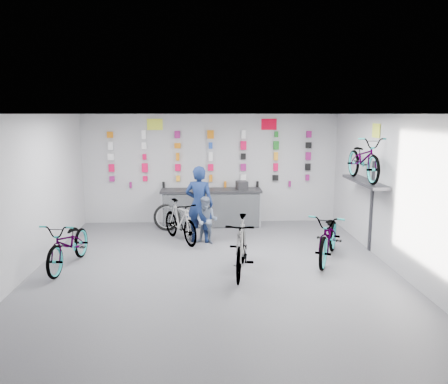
{
  "coord_description": "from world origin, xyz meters",
  "views": [
    {
      "loc": [
        -0.19,
        -7.99,
        3.0
      ],
      "look_at": [
        0.25,
        1.4,
        1.31
      ],
      "focal_mm": 35.0,
      "sensor_mm": 36.0,
      "label": 1
    }
  ],
  "objects_px": {
    "bike_center": "(241,246)",
    "bike_service": "(180,221)",
    "customer": "(206,220)",
    "clerk": "(199,204)",
    "bike_left": "(69,243)",
    "bike_right": "(329,236)",
    "counter": "(211,208)"
  },
  "relations": [
    {
      "from": "bike_left",
      "to": "customer",
      "type": "height_order",
      "value": "customer"
    },
    {
      "from": "bike_center",
      "to": "bike_right",
      "type": "height_order",
      "value": "bike_center"
    },
    {
      "from": "bike_left",
      "to": "bike_right",
      "type": "relative_size",
      "value": 0.93
    },
    {
      "from": "counter",
      "to": "bike_right",
      "type": "xyz_separation_m",
      "value": [
        2.39,
        -2.95,
        0.03
      ]
    },
    {
      "from": "bike_center",
      "to": "bike_service",
      "type": "bearing_deg",
      "value": 129.52
    },
    {
      "from": "counter",
      "to": "bike_service",
      "type": "bearing_deg",
      "value": -117.48
    },
    {
      "from": "bike_right",
      "to": "clerk",
      "type": "height_order",
      "value": "clerk"
    },
    {
      "from": "bike_right",
      "to": "bike_left",
      "type": "bearing_deg",
      "value": -153.89
    },
    {
      "from": "bike_right",
      "to": "counter",
      "type": "bearing_deg",
      "value": 153.23
    },
    {
      "from": "bike_service",
      "to": "clerk",
      "type": "distance_m",
      "value": 0.61
    },
    {
      "from": "bike_center",
      "to": "customer",
      "type": "xyz_separation_m",
      "value": [
        -0.64,
        1.99,
        0.01
      ]
    },
    {
      "from": "counter",
      "to": "clerk",
      "type": "distance_m",
      "value": 1.58
    },
    {
      "from": "counter",
      "to": "bike_center",
      "type": "bearing_deg",
      "value": -82.11
    },
    {
      "from": "bike_center",
      "to": "customer",
      "type": "relative_size",
      "value": 1.63
    },
    {
      "from": "bike_left",
      "to": "customer",
      "type": "xyz_separation_m",
      "value": [
        2.72,
        1.48,
        0.07
      ]
    },
    {
      "from": "bike_center",
      "to": "customer",
      "type": "distance_m",
      "value": 2.1
    },
    {
      "from": "bike_service",
      "to": "bike_center",
      "type": "bearing_deg",
      "value": -88.75
    },
    {
      "from": "bike_service",
      "to": "customer",
      "type": "relative_size",
      "value": 1.49
    },
    {
      "from": "clerk",
      "to": "customer",
      "type": "distance_m",
      "value": 0.42
    },
    {
      "from": "counter",
      "to": "clerk",
      "type": "height_order",
      "value": "clerk"
    },
    {
      "from": "counter",
      "to": "bike_right",
      "type": "distance_m",
      "value": 3.8
    },
    {
      "from": "bike_left",
      "to": "bike_center",
      "type": "distance_m",
      "value": 3.4
    },
    {
      "from": "counter",
      "to": "customer",
      "type": "height_order",
      "value": "customer"
    },
    {
      "from": "bike_service",
      "to": "customer",
      "type": "xyz_separation_m",
      "value": [
        0.62,
        -0.18,
        0.06
      ]
    },
    {
      "from": "customer",
      "to": "bike_service",
      "type": "bearing_deg",
      "value": 179.65
    },
    {
      "from": "bike_right",
      "to": "clerk",
      "type": "relative_size",
      "value": 1.09
    },
    {
      "from": "bike_center",
      "to": "clerk",
      "type": "relative_size",
      "value": 1.0
    },
    {
      "from": "bike_left",
      "to": "bike_center",
      "type": "relative_size",
      "value": 1.01
    },
    {
      "from": "bike_center",
      "to": "bike_left",
      "type": "bearing_deg",
      "value": -179.31
    },
    {
      "from": "customer",
      "to": "bike_left",
      "type": "bearing_deg",
      "value": -135.57
    },
    {
      "from": "clerk",
      "to": "customer",
      "type": "bearing_deg",
      "value": 150.63
    },
    {
      "from": "bike_center",
      "to": "clerk",
      "type": "height_order",
      "value": "clerk"
    }
  ]
}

